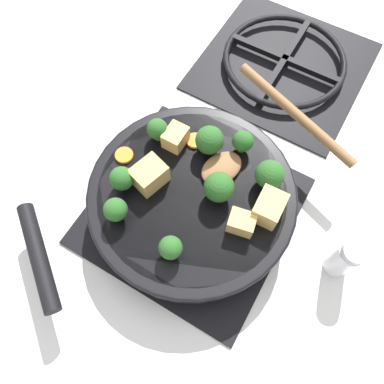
{
  "coord_description": "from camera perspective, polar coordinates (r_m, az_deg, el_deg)",
  "views": [
    {
      "loc": [
        0.11,
        -0.2,
        0.58
      ],
      "look_at": [
        0.0,
        0.0,
        0.08
      ],
      "focal_mm": 35.0,
      "sensor_mm": 36.0,
      "label": 1
    }
  ],
  "objects": [
    {
      "name": "broccoli_floret_south_cluster",
      "position": [
        0.53,
        4.13,
        0.72
      ],
      "size": [
        0.04,
        0.04,
        0.05
      ],
      "color": "#709956",
      "rests_on": "skillet_pan"
    },
    {
      "name": "broccoli_floret_center_top",
      "position": [
        0.53,
        -11.57,
        -2.68
      ],
      "size": [
        0.03,
        0.03,
        0.04
      ],
      "color": "#709956",
      "rests_on": "skillet_pan"
    },
    {
      "name": "broccoli_floret_west_rim",
      "position": [
        0.56,
        2.69,
        7.88
      ],
      "size": [
        0.04,
        0.04,
        0.05
      ],
      "color": "#709956",
      "rests_on": "skillet_pan"
    },
    {
      "name": "broccoli_floret_small_inner",
      "position": [
        0.58,
        -5.28,
        9.49
      ],
      "size": [
        0.03,
        0.03,
        0.04
      ],
      "color": "#709956",
      "rests_on": "skillet_pan"
    },
    {
      "name": "rear_burner_grate",
      "position": [
        0.8,
        13.81,
        18.66
      ],
      "size": [
        0.31,
        0.31,
        0.03
      ],
      "color": "black",
      "rests_on": "ground_plane"
    },
    {
      "name": "broccoli_floret_mid_floret",
      "position": [
        0.57,
        7.76,
        7.67
      ],
      "size": [
        0.03,
        0.03,
        0.04
      ],
      "color": "#709956",
      "rests_on": "skillet_pan"
    },
    {
      "name": "wooden_spoon",
      "position": [
        0.6,
        11.1,
        8.5
      ],
      "size": [
        0.24,
        0.24,
        0.02
      ],
      "color": "brown",
      "rests_on": "skillet_pan"
    },
    {
      "name": "carrot_slice_orange_thin",
      "position": [
        0.59,
        0.45,
        7.83
      ],
      "size": [
        0.03,
        0.03,
        0.01
      ],
      "primitive_type": "cylinder",
      "color": "orange",
      "rests_on": "skillet_pan"
    },
    {
      "name": "tofu_cube_west_chunk",
      "position": [
        0.53,
        11.64,
        -2.34
      ],
      "size": [
        0.04,
        0.05,
        0.04
      ],
      "primitive_type": "cube",
      "rotation": [
        0.0,
        0.0,
        1.61
      ],
      "color": "tan",
      "rests_on": "skillet_pan"
    },
    {
      "name": "tofu_cube_center_large",
      "position": [
        0.52,
        7.55,
        -4.66
      ],
      "size": [
        0.04,
        0.04,
        0.03
      ],
      "primitive_type": "cube",
      "rotation": [
        0.0,
        0.0,
        3.35
      ],
      "color": "tan",
      "rests_on": "skillet_pan"
    },
    {
      "name": "broccoli_floret_north_edge",
      "position": [
        0.55,
        11.73,
        2.61
      ],
      "size": [
        0.04,
        0.04,
        0.05
      ],
      "color": "#709956",
      "rests_on": "skillet_pan"
    },
    {
      "name": "broccoli_floret_near_spoon",
      "position": [
        0.5,
        -3.29,
        -8.5
      ],
      "size": [
        0.03,
        0.03,
        0.04
      ],
      "color": "#709956",
      "rests_on": "skillet_pan"
    },
    {
      "name": "broccoli_floret_east_rim",
      "position": [
        0.54,
        -10.64,
        2.0
      ],
      "size": [
        0.04,
        0.04,
        0.04
      ],
      "color": "#709956",
      "rests_on": "skillet_pan"
    },
    {
      "name": "tofu_cube_near_handle",
      "position": [
        0.58,
        -2.52,
        8.31
      ],
      "size": [
        0.03,
        0.04,
        0.03
      ],
      "primitive_type": "cube",
      "rotation": [
        0.0,
        0.0,
        1.57
      ],
      "color": "tan",
      "rests_on": "skillet_pan"
    },
    {
      "name": "tofu_cube_east_chunk",
      "position": [
        0.55,
        -6.51,
        2.55
      ],
      "size": [
        0.05,
        0.06,
        0.04
      ],
      "primitive_type": "cube",
      "rotation": [
        0.0,
        0.0,
        4.42
      ],
      "color": "tan",
      "rests_on": "skillet_pan"
    },
    {
      "name": "front_burner_grate",
      "position": [
        0.61,
        0.0,
        -2.47
      ],
      "size": [
        0.31,
        0.31,
        0.03
      ],
      "color": "black",
      "rests_on": "ground_plane"
    },
    {
      "name": "ground_plane",
      "position": [
        0.62,
        0.0,
        -2.89
      ],
      "size": [
        2.4,
        2.4,
        0.0
      ],
      "primitive_type": "plane",
      "color": "silver"
    },
    {
      "name": "skillet_pan",
      "position": [
        0.57,
        -0.23,
        -0.98
      ],
      "size": [
        0.37,
        0.41,
        0.05
      ],
      "color": "black",
      "rests_on": "front_burner_grate"
    },
    {
      "name": "carrot_slice_near_center",
      "position": [
        0.59,
        -10.39,
        5.41
      ],
      "size": [
        0.03,
        0.03,
        0.01
      ],
      "primitive_type": "cylinder",
      "color": "orange",
      "rests_on": "skillet_pan"
    },
    {
      "name": "salt_shaker",
      "position": [
        0.6,
        22.18,
        -9.45
      ],
      "size": [
        0.04,
        0.04,
        0.09
      ],
      "color": "white",
      "rests_on": "ground_plane"
    }
  ]
}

